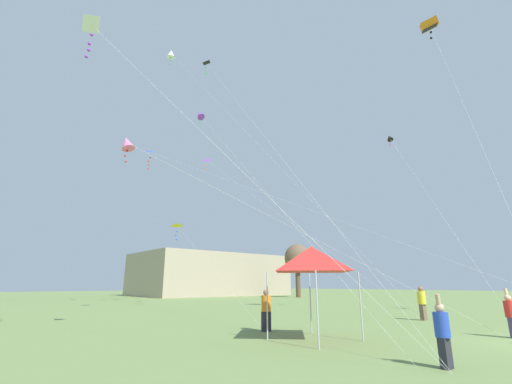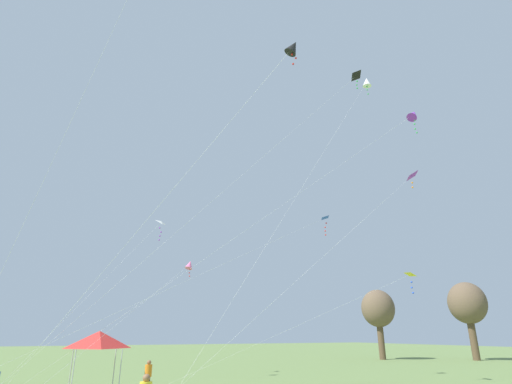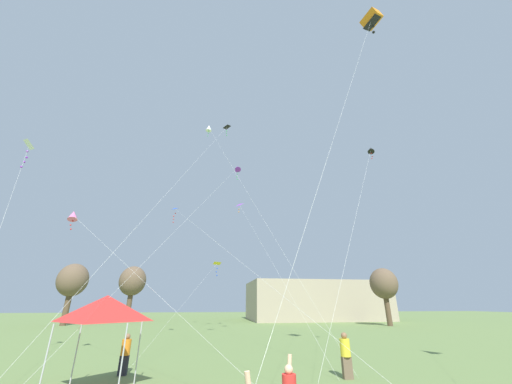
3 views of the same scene
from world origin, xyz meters
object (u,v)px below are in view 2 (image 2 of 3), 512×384
(person_orange_shirt, at_px, (148,375))
(kite_black_diamond_3, at_px, (292,49))
(kite_yellow_delta_2, at_px, (409,275))
(festival_tent, at_px, (99,340))
(kite_pink_diamond_7, at_px, (189,265))
(kite_blue_delta_5, at_px, (322,220))
(kite_purple_delta_4, at_px, (410,177))
(kite_white_delta_6, at_px, (160,224))
(kite_white_diamond_9, at_px, (367,82))
(kite_black_delta_0, at_px, (352,79))
(kite_purple_diamond_8, at_px, (413,115))

(person_orange_shirt, height_order, kite_black_diamond_3, kite_black_diamond_3)
(kite_yellow_delta_2, distance_m, kite_black_diamond_3, 20.38)
(festival_tent, relative_size, kite_pink_diamond_7, 0.28)
(kite_black_diamond_3, bearing_deg, kite_pink_diamond_7, 173.11)
(person_orange_shirt, xyz_separation_m, kite_blue_delta_5, (-0.23, 13.24, 11.12))
(kite_purple_delta_4, bearing_deg, festival_tent, -109.90)
(kite_white_delta_6, bearing_deg, kite_pink_diamond_7, 38.95)
(kite_black_diamond_3, bearing_deg, festival_tent, -164.55)
(festival_tent, relative_size, kite_white_diamond_9, 0.13)
(kite_black_delta_0, bearing_deg, kite_yellow_delta_2, 92.93)
(kite_yellow_delta_2, height_order, kite_blue_delta_5, kite_blue_delta_5)
(kite_white_delta_6, xyz_separation_m, kite_white_diamond_9, (10.31, 15.52, 12.78))
(kite_black_delta_0, relative_size, kite_black_diamond_3, 1.66)
(festival_tent, distance_m, kite_white_diamond_9, 30.02)
(kite_white_delta_6, bearing_deg, kite_black_delta_0, 43.77)
(kite_yellow_delta_2, bearing_deg, kite_purple_delta_4, -26.83)
(kite_yellow_delta_2, height_order, kite_white_diamond_9, kite_white_diamond_9)
(kite_purple_diamond_8, bearing_deg, kite_purple_delta_4, -80.15)
(kite_blue_delta_5, xyz_separation_m, kite_purple_diamond_8, (6.62, 4.56, 7.51))
(kite_white_diamond_9, bearing_deg, person_orange_shirt, -97.92)
(person_orange_shirt, distance_m, kite_purple_delta_4, 21.82)
(person_orange_shirt, xyz_separation_m, kite_pink_diamond_7, (-5.39, 3.74, 7.48))
(kite_black_diamond_3, xyz_separation_m, kite_blue_delta_5, (-15.22, 11.96, -1.62))
(kite_black_delta_0, distance_m, kite_purple_delta_4, 9.50)
(kite_pink_diamond_7, xyz_separation_m, kite_white_diamond_9, (7.78, 13.48, 16.54))
(kite_yellow_delta_2, xyz_separation_m, kite_white_delta_6, (-12.26, -15.72, 4.96))
(festival_tent, relative_size, kite_purple_diamond_8, 0.13)
(kite_yellow_delta_2, bearing_deg, kite_black_delta_0, -87.07)
(festival_tent, distance_m, kite_black_delta_0, 26.35)
(kite_purple_diamond_8, bearing_deg, kite_white_diamond_9, -171.63)
(kite_black_delta_0, bearing_deg, kite_purple_diamond_8, 66.07)
(person_orange_shirt, xyz_separation_m, kite_black_diamond_3, (14.99, 1.28, 12.74))
(kite_white_delta_6, bearing_deg, person_orange_shirt, -12.08)
(person_orange_shirt, height_order, kite_yellow_delta_2, kite_yellow_delta_2)
(kite_purple_diamond_8, height_order, kite_white_diamond_9, kite_white_diamond_9)
(kite_black_diamond_3, bearing_deg, kite_blue_delta_5, 141.83)
(kite_black_diamond_3, height_order, kite_purple_delta_4, kite_purple_delta_4)
(festival_tent, xyz_separation_m, person_orange_shirt, (0.28, 2.94, -1.95))
(kite_yellow_delta_2, distance_m, kite_white_delta_6, 20.54)
(kite_black_delta_0, height_order, kite_white_diamond_9, kite_white_diamond_9)
(person_orange_shirt, relative_size, kite_black_delta_0, 0.07)
(festival_tent, distance_m, person_orange_shirt, 3.54)
(kite_black_delta_0, xyz_separation_m, kite_black_diamond_3, (10.45, -12.35, -9.11))
(person_orange_shirt, bearing_deg, kite_black_diamond_3, 56.80)
(festival_tent, relative_size, kite_white_delta_6, 0.26)
(kite_black_delta_0, bearing_deg, kite_black_diamond_3, -49.77)
(kite_blue_delta_5, bearing_deg, kite_black_diamond_3, -38.17)
(festival_tent, distance_m, kite_white_delta_6, 12.90)
(festival_tent, xyz_separation_m, kite_pink_diamond_7, (-5.11, 6.68, 5.54))
(kite_white_delta_6, relative_size, kite_white_diamond_9, 0.50)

